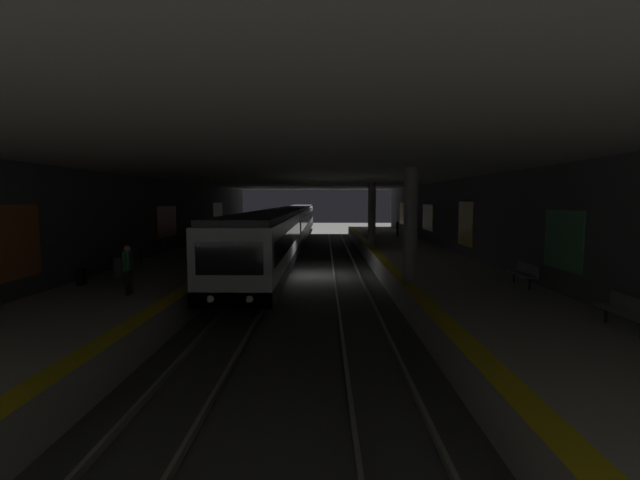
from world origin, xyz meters
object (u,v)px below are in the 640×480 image
bench_left_near (627,310)px  trash_bin (119,267)px  person_walking_mid (397,228)px  bench_right_near (133,256)px  bench_left_far (411,232)px  metro_train (290,225)px  person_standing_far (239,230)px  pillar_far (372,214)px  bench_left_mid (524,272)px  person_waiting_near (128,268)px  pillar_near (411,225)px  bench_right_mid (196,238)px  backpack_on_floor (415,245)px  suitcase_rolling (81,277)px

bench_left_near → trash_bin: bearing=65.1°
person_walking_mid → trash_bin: person_walking_mid is taller
bench_right_near → bench_left_far: bearing=-44.5°
metro_train → person_standing_far: 5.80m
pillar_far → bench_left_mid: pillar_far is taller
metro_train → bench_left_near: (-29.56, -10.73, -0.45)m
bench_left_near → person_waiting_near: (4.10, 14.40, 0.42)m
metro_train → bench_left_near: size_ratio=30.78×
pillar_far → person_walking_mid: pillar_far is taller
pillar_near → bench_left_far: pillar_near is taller
pillar_far → bench_right_mid: (0.29, 12.88, -1.75)m
person_walking_mid → backpack_on_floor: bearing=178.2°
bench_right_near → trash_bin: bearing=-166.8°
bench_right_near → person_walking_mid: size_ratio=1.11×
person_waiting_near → person_standing_far: (21.13, 0.20, -0.11)m
metro_train → person_waiting_near: (-25.46, 3.66, -0.03)m
pillar_near → bench_right_mid: 19.69m
bench_left_near → suitcase_rolling: bearing=71.1°
bench_right_mid → person_waiting_near: 17.55m
person_walking_mid → metro_train: bearing=85.1°
pillar_far → bench_left_near: size_ratio=2.68×
bench_left_near → trash_bin: bench_left_near is taller
pillar_near → person_walking_mid: 22.36m
bench_left_mid → person_waiting_near: 14.50m
bench_left_mid → bench_right_mid: (15.64, 17.07, 0.00)m
metro_train → bench_right_mid: size_ratio=30.78×
bench_left_far → bench_left_mid: bearing=180.0°
suitcase_rolling → person_walking_mid: bearing=-34.8°
person_waiting_near → backpack_on_floor: size_ratio=4.33×
pillar_near → bench_right_mid: pillar_near is taller
bench_left_near → person_standing_far: (25.23, 14.60, 0.31)m
person_walking_mid → backpack_on_floor: person_walking_mid is taller
metro_train → bench_left_near: bearing=-160.0°
suitcase_rolling → person_waiting_near: bearing=-123.6°
person_waiting_near → backpack_on_floor: 20.26m
pillar_near → person_walking_mid: size_ratio=2.98×
bench_left_mid → bench_left_far: (22.25, 0.00, 0.00)m
trash_bin → backpack_on_floor: bearing=-51.2°
bench_left_mid → bench_right_near: bearing=74.0°
pillar_far → bench_left_mid: (-15.35, -4.18, -1.75)m
bench_left_near → person_standing_far: person_standing_far is taller
pillar_near → bench_left_far: (21.40, -4.18, -1.75)m
pillar_far → suitcase_rolling: 20.07m
person_standing_far → trash_bin: 17.76m
bench_right_mid → person_standing_far: 4.54m
bench_left_far → backpack_on_floor: bearing=170.8°
pillar_near → trash_bin: size_ratio=5.35×
bench_right_near → person_waiting_near: (-6.60, -2.67, 0.42)m
bench_left_near → backpack_on_floor: bearing=4.0°
person_standing_far → backpack_on_floor: person_standing_far is taller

